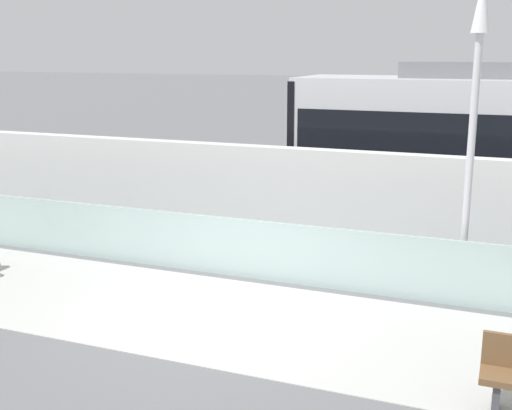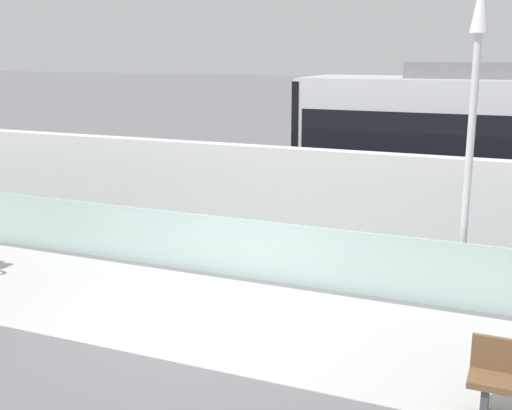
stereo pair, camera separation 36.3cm
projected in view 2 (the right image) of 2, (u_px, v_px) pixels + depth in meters
ground_plane at (209, 315)px, 10.20m from camera, size 200.00×200.00×0.00m
bike_path_deck at (209, 315)px, 10.20m from camera, size 32.00×3.20×0.01m
glass_parapet at (255, 250)px, 11.73m from camera, size 32.00×0.05×1.09m
concrete_barrier_wall at (290, 201)px, 13.22m from camera, size 32.00×0.36×2.16m
tram_rail_near at (325, 223)px, 15.69m from camera, size 32.00×0.08×0.01m
tram_rail_far at (342, 210)px, 16.97m from camera, size 32.00×0.08×0.01m
lamp_post_antenna at (474, 101)px, 10.01m from camera, size 0.28×0.28×5.20m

